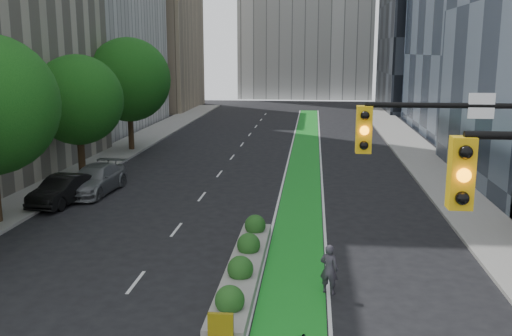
% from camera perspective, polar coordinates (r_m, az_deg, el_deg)
% --- Properties ---
extents(sidewalk_left, '(3.60, 90.00, 0.15)m').
position_cam_1_polar(sidewalk_left, '(41.04, -16.37, 0.11)').
color(sidewalk_left, gray).
rests_on(sidewalk_left, ground).
extents(sidewalk_right, '(3.60, 90.00, 0.15)m').
position_cam_1_polar(sidewalk_right, '(38.93, 17.83, -0.59)').
color(sidewalk_right, gray).
rests_on(sidewalk_right, ground).
extents(bike_lane_paint, '(2.20, 70.00, 0.01)m').
position_cam_1_polar(bike_lane_paint, '(42.97, 4.89, 0.95)').
color(bike_lane_paint, '#1A9125').
rests_on(bike_lane_paint, ground).
extents(building_tan_far, '(14.00, 16.00, 26.00)m').
position_cam_1_polar(building_tan_far, '(81.85, -11.39, 14.98)').
color(building_tan_far, tan).
rests_on(building_tan_far, ground).
extents(building_dark_end, '(14.00, 18.00, 28.00)m').
position_cam_1_polar(building_dark_end, '(82.11, 17.94, 15.35)').
color(building_dark_end, black).
rests_on(building_dark_end, ground).
extents(tree_midfar, '(5.60, 5.60, 7.76)m').
position_cam_1_polar(tree_midfar, '(37.32, -17.37, 6.50)').
color(tree_midfar, black).
rests_on(tree_midfar, ground).
extents(tree_far, '(6.60, 6.60, 9.00)m').
position_cam_1_polar(tree_far, '(46.62, -12.62, 8.60)').
color(tree_far, black).
rests_on(tree_far, ground).
extents(median_planter, '(1.20, 10.26, 1.10)m').
position_cam_1_polar(median_planter, '(20.84, -1.20, -9.71)').
color(median_planter, gray).
rests_on(median_planter, ground).
extents(cyclist, '(0.73, 0.60, 1.71)m').
position_cam_1_polar(cyclist, '(19.35, 7.31, -10.00)').
color(cyclist, '#3D3844').
rests_on(cyclist, ground).
extents(parked_car_left_mid, '(2.21, 4.76, 1.51)m').
position_cam_1_polar(parked_car_left_mid, '(31.73, -18.77, -2.10)').
color(parked_car_left_mid, black).
rests_on(parked_car_left_mid, ground).
extents(parked_car_left_far, '(2.55, 5.55, 1.57)m').
position_cam_1_polar(parked_car_left_far, '(33.59, -15.82, -1.12)').
color(parked_car_left_far, slate).
rests_on(parked_car_left_far, ground).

